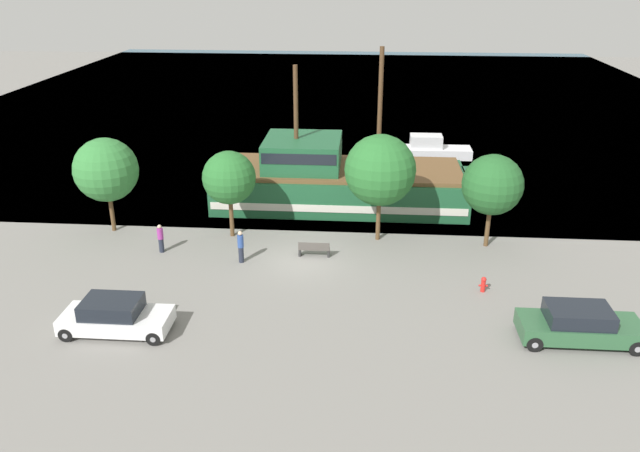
{
  "coord_description": "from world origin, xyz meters",
  "views": [
    {
      "loc": [
        3.14,
        -29.26,
        14.49
      ],
      "look_at": [
        0.78,
        2.0,
        1.2
      ],
      "focal_mm": 35.0,
      "sensor_mm": 36.0,
      "label": 1
    }
  ],
  "objects_px": {
    "pirate_ship": "(337,181)",
    "pedestrian_walking_near": "(161,238)",
    "parked_car_curb_front": "(579,325)",
    "bench_promenade_east": "(314,249)",
    "parked_car_curb_mid": "(115,316)",
    "fire_hydrant": "(483,284)",
    "pedestrian_walking_far": "(241,246)",
    "moored_boat_dockside": "(430,149)"
  },
  "relations": [
    {
      "from": "parked_car_curb_front",
      "to": "pedestrian_walking_far",
      "type": "bearing_deg",
      "value": 157.72
    },
    {
      "from": "parked_car_curb_front",
      "to": "parked_car_curb_mid",
      "type": "distance_m",
      "value": 19.31
    },
    {
      "from": "fire_hydrant",
      "to": "bench_promenade_east",
      "type": "xyz_separation_m",
      "value": [
        -8.35,
        3.23,
        0.03
      ]
    },
    {
      "from": "parked_car_curb_mid",
      "to": "fire_hydrant",
      "type": "relative_size",
      "value": 5.96
    },
    {
      "from": "pirate_ship",
      "to": "pedestrian_walking_near",
      "type": "height_order",
      "value": "pirate_ship"
    },
    {
      "from": "moored_boat_dockside",
      "to": "fire_hydrant",
      "type": "distance_m",
      "value": 22.37
    },
    {
      "from": "fire_hydrant",
      "to": "bench_promenade_east",
      "type": "relative_size",
      "value": 0.46
    },
    {
      "from": "parked_car_curb_front",
      "to": "fire_hydrant",
      "type": "bearing_deg",
      "value": 128.66
    },
    {
      "from": "moored_boat_dockside",
      "to": "fire_hydrant",
      "type": "bearing_deg",
      "value": -88.43
    },
    {
      "from": "moored_boat_dockside",
      "to": "bench_promenade_east",
      "type": "bearing_deg",
      "value": -112.01
    },
    {
      "from": "moored_boat_dockside",
      "to": "bench_promenade_east",
      "type": "height_order",
      "value": "moored_boat_dockside"
    },
    {
      "from": "pirate_ship",
      "to": "pedestrian_walking_near",
      "type": "distance_m",
      "value": 12.17
    },
    {
      "from": "bench_promenade_east",
      "to": "pedestrian_walking_far",
      "type": "relative_size",
      "value": 0.95
    },
    {
      "from": "pirate_ship",
      "to": "parked_car_curb_mid",
      "type": "height_order",
      "value": "pirate_ship"
    },
    {
      "from": "parked_car_curb_mid",
      "to": "fire_hydrant",
      "type": "height_order",
      "value": "parked_car_curb_mid"
    },
    {
      "from": "moored_boat_dockside",
      "to": "parked_car_curb_mid",
      "type": "height_order",
      "value": "moored_boat_dockside"
    },
    {
      "from": "pirate_ship",
      "to": "fire_hydrant",
      "type": "height_order",
      "value": "pirate_ship"
    },
    {
      "from": "pirate_ship",
      "to": "bench_promenade_east",
      "type": "bearing_deg",
      "value": -95.57
    },
    {
      "from": "parked_car_curb_mid",
      "to": "pirate_ship",
      "type": "bearing_deg",
      "value": 61.9
    },
    {
      "from": "pirate_ship",
      "to": "parked_car_curb_mid",
      "type": "xyz_separation_m",
      "value": [
        -8.53,
        -15.98,
        -0.82
      ]
    },
    {
      "from": "pirate_ship",
      "to": "parked_car_curb_mid",
      "type": "distance_m",
      "value": 18.13
    },
    {
      "from": "parked_car_curb_front",
      "to": "fire_hydrant",
      "type": "height_order",
      "value": "parked_car_curb_front"
    },
    {
      "from": "moored_boat_dockside",
      "to": "parked_car_curb_front",
      "type": "xyz_separation_m",
      "value": [
        3.81,
        -26.36,
        0.12
      ]
    },
    {
      "from": "bench_promenade_east",
      "to": "pedestrian_walking_near",
      "type": "relative_size",
      "value": 1.05
    },
    {
      "from": "parked_car_curb_front",
      "to": "bench_promenade_east",
      "type": "distance_m",
      "value": 13.63
    },
    {
      "from": "fire_hydrant",
      "to": "pedestrian_walking_far",
      "type": "bearing_deg",
      "value": 169.39
    },
    {
      "from": "pirate_ship",
      "to": "fire_hydrant",
      "type": "bearing_deg",
      "value": -56.08
    },
    {
      "from": "parked_car_curb_front",
      "to": "bench_promenade_east",
      "type": "xyz_separation_m",
      "value": [
        -11.55,
        7.23,
        -0.34
      ]
    },
    {
      "from": "parked_car_curb_front",
      "to": "fire_hydrant",
      "type": "relative_size",
      "value": 6.44
    },
    {
      "from": "pirate_ship",
      "to": "pedestrian_walking_near",
      "type": "bearing_deg",
      "value": -138.29
    },
    {
      "from": "bench_promenade_east",
      "to": "pedestrian_walking_far",
      "type": "xyz_separation_m",
      "value": [
        -3.74,
        -0.96,
        0.46
      ]
    },
    {
      "from": "pedestrian_walking_far",
      "to": "parked_car_curb_front",
      "type": "bearing_deg",
      "value": -22.28
    },
    {
      "from": "pirate_ship",
      "to": "pedestrian_walking_far",
      "type": "bearing_deg",
      "value": -116.71
    },
    {
      "from": "parked_car_curb_front",
      "to": "bench_promenade_east",
      "type": "relative_size",
      "value": 2.96
    },
    {
      "from": "pedestrian_walking_near",
      "to": "pirate_ship",
      "type": "bearing_deg",
      "value": 41.71
    },
    {
      "from": "parked_car_curb_front",
      "to": "pedestrian_walking_near",
      "type": "bearing_deg",
      "value": 160.13
    },
    {
      "from": "parked_car_curb_mid",
      "to": "bench_promenade_east",
      "type": "bearing_deg",
      "value": 45.75
    },
    {
      "from": "parked_car_curb_mid",
      "to": "pedestrian_walking_near",
      "type": "height_order",
      "value": "pedestrian_walking_near"
    },
    {
      "from": "parked_car_curb_mid",
      "to": "pedestrian_walking_far",
      "type": "bearing_deg",
      "value": 60.17
    },
    {
      "from": "parked_car_curb_front",
      "to": "pedestrian_walking_far",
      "type": "distance_m",
      "value": 16.52
    },
    {
      "from": "pirate_ship",
      "to": "parked_car_curb_front",
      "type": "bearing_deg",
      "value": -54.78
    },
    {
      "from": "moored_boat_dockside",
      "to": "fire_hydrant",
      "type": "relative_size",
      "value": 8.23
    }
  ]
}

